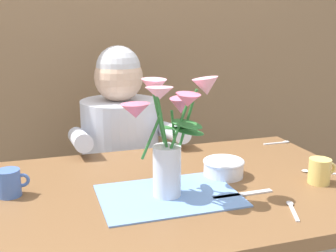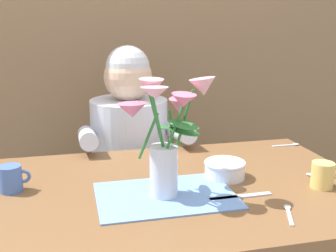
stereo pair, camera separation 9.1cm
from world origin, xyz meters
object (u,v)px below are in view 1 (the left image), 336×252
Objects in this scene: flower_vase at (169,130)px; dinner_knife at (243,194)px; ceramic_bowl at (224,167)px; coffee_cup at (320,171)px; ceramic_mug at (9,183)px; seated_person at (122,174)px.

flower_vase is 0.29m from dinner_knife.
coffee_cup is (0.26, -0.15, 0.01)m from ceramic_bowl.
coffee_cup reaches higher than ceramic_bowl.
coffee_cup is at bearing -11.61° from ceramic_mug.
ceramic_mug is at bearing 176.33° from ceramic_bowl.
ceramic_bowl is 0.72× the size of dinner_knife.
seated_person reaches higher than flower_vase.
dinner_knife is 2.04× the size of ceramic_mug.
seated_person is at bearing 51.31° from ceramic_mug.
dinner_knife is at bearing -17.25° from ceramic_mug.
flower_vase is at bearing 162.76° from dinner_knife.
coffee_cup is at bearing -58.75° from seated_person.
seated_person is at bearing 123.75° from coffee_cup.
ceramic_bowl is 0.66m from ceramic_mug.
flower_vase is 3.77× the size of ceramic_mug.
ceramic_mug is at bearing -131.19° from seated_person.
ceramic_bowl reaches higher than dinner_knife.
seated_person is at bearing 111.26° from ceramic_bowl.
ceramic_mug is (-0.44, 0.14, -0.16)m from flower_vase.
ceramic_mug is (-0.65, 0.20, 0.04)m from dinner_knife.
dinner_knife is at bearing -94.13° from ceramic_bowl.
dinner_knife is at bearing -16.16° from flower_vase.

